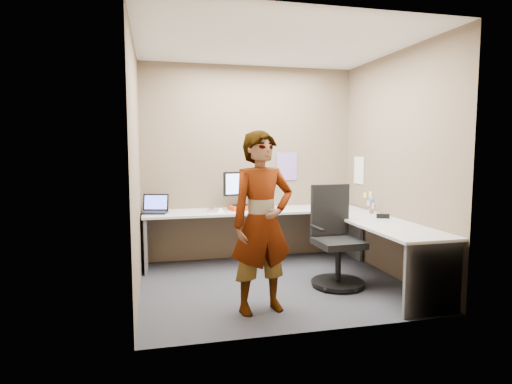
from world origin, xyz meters
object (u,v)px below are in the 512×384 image
object	(u,v)px
office_chair	(336,245)
person	(262,222)
monitor	(240,185)
desk	(300,226)

from	to	relation	value
office_chair	person	distance (m)	1.23
office_chair	monitor	bearing A→B (deg)	123.65
monitor	person	distance (m)	1.78
person	office_chair	bearing A→B (deg)	18.19
monitor	desk	bearing A→B (deg)	-58.24
desk	person	world-z (taller)	person
desk	office_chair	bearing A→B (deg)	-66.27
desk	monitor	world-z (taller)	monitor
person	desk	bearing A→B (deg)	44.36
desk	person	size ratio (longest dim) A/B	1.72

